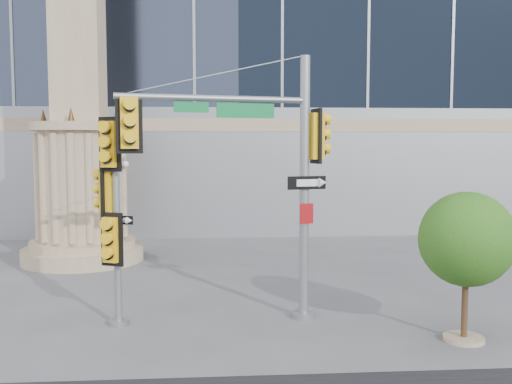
{
  "coord_description": "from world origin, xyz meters",
  "views": [
    {
      "loc": [
        -1.12,
        -12.3,
        4.31
      ],
      "look_at": [
        -0.08,
        2.0,
        3.11
      ],
      "focal_mm": 40.0,
      "sensor_mm": 36.0,
      "label": 1
    }
  ],
  "objects": [
    {
      "name": "main_signal_pole",
      "position": [
        -0.06,
        1.23,
        3.99
      ],
      "size": [
        4.93,
        1.55,
        6.45
      ],
      "rotation": [
        0.0,
        0.0,
        0.23
      ],
      "color": "slate",
      "rests_on": "ground"
    },
    {
      "name": "street_tree",
      "position": [
        4.37,
        -0.42,
        2.17
      ],
      "size": [
        2.12,
        2.07,
        3.3
      ],
      "color": "tan",
      "rests_on": "ground"
    },
    {
      "name": "monument",
      "position": [
        -6.0,
        9.0,
        5.52
      ],
      "size": [
        4.4,
        4.4,
        16.6
      ],
      "color": "tan",
      "rests_on": "ground"
    },
    {
      "name": "ground",
      "position": [
        0.0,
        0.0,
        0.0
      ],
      "size": [
        120.0,
        120.0,
        0.0
      ],
      "primitive_type": "plane",
      "color": "#545456",
      "rests_on": "ground"
    },
    {
      "name": "secondary_signal_pole",
      "position": [
        -3.52,
        1.15,
        2.95
      ],
      "size": [
        0.86,
        0.83,
        5.02
      ],
      "rotation": [
        0.0,
        0.0,
        -0.37
      ],
      "color": "slate",
      "rests_on": "ground"
    }
  ]
}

